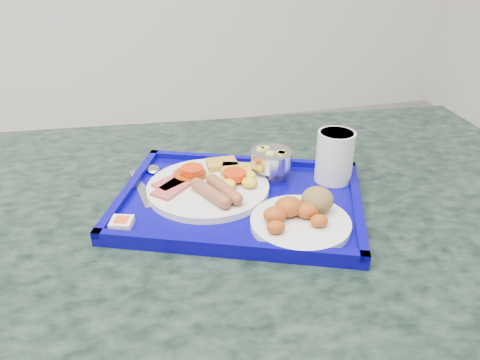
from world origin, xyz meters
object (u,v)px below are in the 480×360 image
object	(u,v)px
tray	(240,201)
main_plate	(211,185)
table	(253,281)
bread_plate	(302,215)
juice_cup	(335,155)
fruit_bowl	(271,160)

from	to	relation	value
tray	main_plate	bearing A→B (deg)	135.40
table	bread_plate	world-z (taller)	bread_plate
tray	juice_cup	distance (m)	0.21
tray	bread_plate	world-z (taller)	bread_plate
tray	fruit_bowl	bearing A→B (deg)	40.28
bread_plate	juice_cup	bearing A→B (deg)	48.39
tray	fruit_bowl	world-z (taller)	fruit_bowl
main_plate	fruit_bowl	world-z (taller)	fruit_bowl
main_plate	bread_plate	world-z (taller)	bread_plate
main_plate	juice_cup	xyz separation A→B (m)	(0.25, -0.02, 0.04)
bread_plate	tray	bearing A→B (deg)	126.08
table	main_plate	distance (m)	0.26
tray	main_plate	distance (m)	0.07
fruit_bowl	juice_cup	size ratio (longest dim) A/B	0.82
table	juice_cup	world-z (taller)	juice_cup
tray	juice_cup	bearing A→B (deg)	7.45
juice_cup	main_plate	bearing A→B (deg)	175.63
table	tray	world-z (taller)	tray
tray	fruit_bowl	distance (m)	0.12
main_plate	juice_cup	size ratio (longest dim) A/B	2.29
juice_cup	tray	bearing A→B (deg)	-172.55
table	main_plate	xyz separation A→B (m)	(-0.08, 0.02, 0.24)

